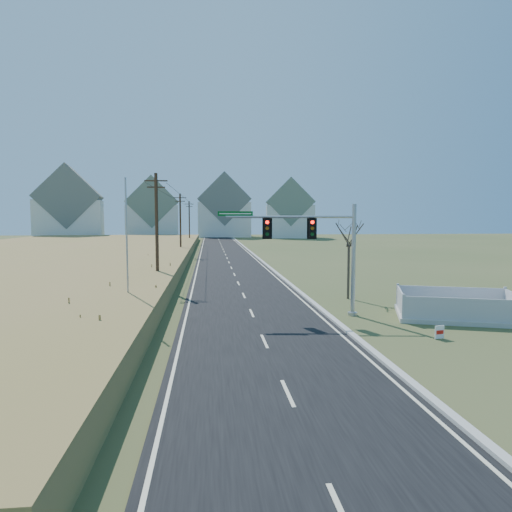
% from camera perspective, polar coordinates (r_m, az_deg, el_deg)
% --- Properties ---
extents(ground, '(260.00, 260.00, 0.00)m').
position_cam_1_polar(ground, '(22.43, 0.43, -9.41)').
color(ground, '#3F4C25').
rests_on(ground, ground).
extents(road, '(8.00, 180.00, 0.06)m').
position_cam_1_polar(road, '(71.86, -3.95, 0.40)').
color(road, black).
rests_on(road, ground).
extents(curb, '(0.30, 180.00, 0.18)m').
position_cam_1_polar(curb, '(72.11, -0.66, 0.47)').
color(curb, '#B2AFA8').
rests_on(curb, ground).
extents(reed_marsh, '(38.00, 110.00, 1.30)m').
position_cam_1_polar(reed_marsh, '(65.47, -25.13, 0.08)').
color(reed_marsh, olive).
rests_on(reed_marsh, ground).
extents(utility_pole_near, '(1.80, 0.26, 9.00)m').
position_cam_1_polar(utility_pole_near, '(36.85, -12.30, 3.40)').
color(utility_pole_near, '#422D1E').
rests_on(utility_pole_near, ground).
extents(utility_pole_mid, '(1.80, 0.26, 9.00)m').
position_cam_1_polar(utility_pole_mid, '(66.74, -9.43, 4.01)').
color(utility_pole_mid, '#422D1E').
rests_on(utility_pole_mid, ground).
extents(utility_pole_far, '(1.80, 0.26, 9.00)m').
position_cam_1_polar(utility_pole_far, '(96.70, -8.34, 4.24)').
color(utility_pole_far, '#422D1E').
rests_on(utility_pole_far, ground).
extents(condo_nw, '(17.69, 13.38, 19.05)m').
position_cam_1_polar(condo_nw, '(126.74, -22.30, 5.42)').
color(condo_nw, white).
rests_on(condo_nw, ground).
extents(condo_nnw, '(14.93, 11.17, 17.03)m').
position_cam_1_polar(condo_nnw, '(130.56, -12.80, 5.29)').
color(condo_nnw, white).
rests_on(condo_nnw, ground).
extents(condo_n, '(15.27, 10.20, 18.54)m').
position_cam_1_polar(condo_n, '(133.70, -4.02, 5.67)').
color(condo_n, white).
rests_on(condo_n, ground).
extents(condo_ne, '(14.12, 10.51, 16.52)m').
position_cam_1_polar(condo_ne, '(127.60, 4.25, 5.36)').
color(condo_ne, white).
rests_on(condo_ne, ground).
extents(traffic_signal_mast, '(7.82, 1.27, 6.27)m').
position_cam_1_polar(traffic_signal_mast, '(25.79, 8.13, 1.27)').
color(traffic_signal_mast, '#9EA0A5').
rests_on(traffic_signal_mast, ground).
extents(fence_enclosure, '(7.29, 6.06, 1.43)m').
position_cam_1_polar(fence_enclosure, '(27.67, 23.74, -6.49)').
color(fence_enclosure, '#B7B5AD').
rests_on(fence_enclosure, ground).
extents(open_sign, '(0.48, 0.16, 0.60)m').
position_cam_1_polar(open_sign, '(22.60, 21.96, -8.82)').
color(open_sign, white).
rests_on(open_sign, ground).
extents(flagpole, '(0.35, 0.35, 7.74)m').
position_cam_1_polar(flagpole, '(26.68, -15.80, -0.57)').
color(flagpole, '#B7B5AD').
rests_on(flagpole, ground).
extents(bare_tree, '(2.12, 2.12, 5.63)m').
position_cam_1_polar(bare_tree, '(31.36, 11.56, 2.92)').
color(bare_tree, '#4C3F33').
rests_on(bare_tree, ground).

